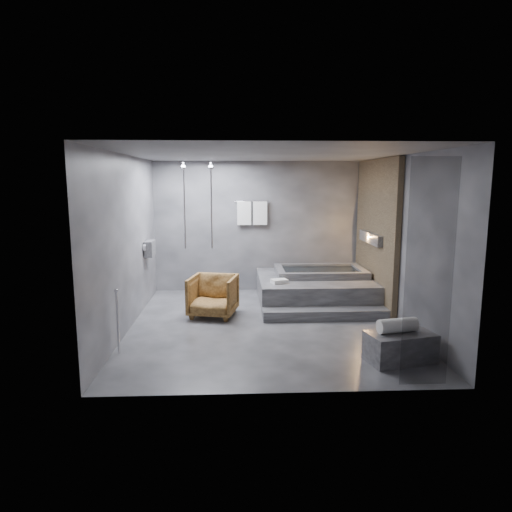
{
  "coord_description": "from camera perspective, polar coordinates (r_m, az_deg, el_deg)",
  "views": [
    {
      "loc": [
        -0.52,
        -7.35,
        2.39
      ],
      "look_at": [
        -0.16,
        0.3,
        1.12
      ],
      "focal_mm": 32.0,
      "sensor_mm": 36.0,
      "label": 1
    }
  ],
  "objects": [
    {
      "name": "tub_deck",
      "position": [
        9.19,
        7.27,
        -4.13
      ],
      "size": [
        2.2,
        2.0,
        0.5
      ],
      "primitive_type": "cube",
      "color": "#363639",
      "rests_on": "ground"
    },
    {
      "name": "concrete_bench",
      "position": [
        6.48,
        17.57,
        -10.81
      ],
      "size": [
        0.96,
        0.67,
        0.39
      ],
      "primitive_type": "cube",
      "rotation": [
        0.0,
        0.0,
        0.23
      ],
      "color": "#323234",
      "rests_on": "ground"
    },
    {
      "name": "deck_towel",
      "position": [
        8.51,
        2.94,
        -3.17
      ],
      "size": [
        0.33,
        0.29,
        0.08
      ],
      "primitive_type": "cube",
      "rotation": [
        0.0,
        0.0,
        0.33
      ],
      "color": "silver",
      "rests_on": "tub_deck"
    },
    {
      "name": "room",
      "position": [
        7.67,
        4.21,
        4.46
      ],
      "size": [
        5.0,
        5.04,
        2.82
      ],
      "color": "#313133",
      "rests_on": "ground"
    },
    {
      "name": "rolled_towel",
      "position": [
        6.4,
        17.27,
        -8.29
      ],
      "size": [
        0.56,
        0.3,
        0.19
      ],
      "primitive_type": "cylinder",
      "rotation": [
        0.0,
        1.57,
        0.2
      ],
      "color": "white",
      "rests_on": "concrete_bench"
    },
    {
      "name": "driftwood_chair",
      "position": [
        8.16,
        -5.4,
        -4.98
      ],
      "size": [
        0.94,
        0.96,
        0.74
      ],
      "primitive_type": "imported",
      "rotation": [
        0.0,
        0.0,
        -0.21
      ],
      "color": "#4A2E12",
      "rests_on": "ground"
    },
    {
      "name": "tub_step",
      "position": [
        8.11,
        8.68,
        -7.17
      ],
      "size": [
        2.2,
        0.36,
        0.18
      ],
      "primitive_type": "cube",
      "color": "#363639",
      "rests_on": "ground"
    }
  ]
}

